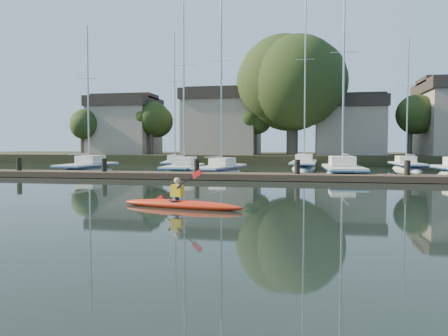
% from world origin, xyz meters
% --- Properties ---
extents(ground, '(160.00, 160.00, 0.00)m').
position_xyz_m(ground, '(0.00, 0.00, 0.00)').
color(ground, black).
rests_on(ground, ground).
extents(kayak, '(4.32, 1.42, 1.37)m').
position_xyz_m(kayak, '(-0.49, 2.06, 0.17)').
color(kayak, '#CC400F').
rests_on(kayak, ground).
extents(dock, '(34.00, 2.00, 1.80)m').
position_xyz_m(dock, '(0.00, 14.00, 0.20)').
color(dock, '#4C392B').
rests_on(dock, ground).
extents(sailboat_0, '(2.27, 7.83, 12.38)m').
position_xyz_m(sailboat_0, '(-12.82, 19.06, -0.20)').
color(sailboat_0, silver).
rests_on(sailboat_0, ground).
extents(sailboat_1, '(2.54, 8.34, 13.46)m').
position_xyz_m(sailboat_1, '(-5.23, 18.88, -0.18)').
color(sailboat_1, silver).
rests_on(sailboat_1, ground).
extents(sailboat_2, '(3.24, 8.56, 13.84)m').
position_xyz_m(sailboat_2, '(-2.56, 19.09, -0.17)').
color(sailboat_2, silver).
rests_on(sailboat_2, ground).
extents(sailboat_3, '(2.59, 8.79, 14.05)m').
position_xyz_m(sailboat_3, '(5.85, 17.87, -0.21)').
color(sailboat_3, silver).
rests_on(sailboat_3, ground).
extents(sailboat_5, '(3.50, 8.46, 13.65)m').
position_xyz_m(sailboat_5, '(-8.54, 27.48, -0.17)').
color(sailboat_5, silver).
rests_on(sailboat_5, ground).
extents(sailboat_6, '(2.56, 10.36, 16.35)m').
position_xyz_m(sailboat_6, '(3.30, 27.46, -0.19)').
color(sailboat_6, silver).
rests_on(sailboat_6, ground).
extents(sailboat_7, '(2.07, 7.56, 12.15)m').
position_xyz_m(sailboat_7, '(11.73, 27.00, -0.18)').
color(sailboat_7, silver).
rests_on(sailboat_7, ground).
extents(shore, '(90.00, 25.25, 12.75)m').
position_xyz_m(shore, '(1.61, 40.29, 3.23)').
color(shore, '#242D16').
rests_on(shore, ground).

